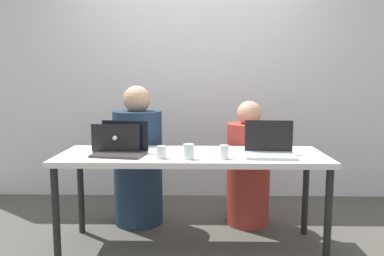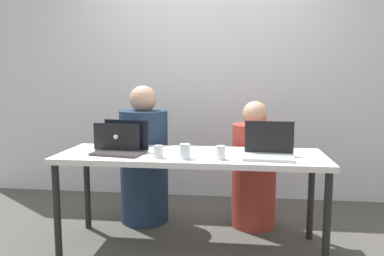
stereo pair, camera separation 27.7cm
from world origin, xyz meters
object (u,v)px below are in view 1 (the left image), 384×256
object	(u,v)px
water_glass_center	(189,153)
laptop_front_left	(121,147)
water_glass_right	(224,153)
person_on_left	(138,163)
laptop_front_right	(270,148)
person_on_right	(248,170)
water_glass_left	(161,153)
laptop_back_left	(119,145)

from	to	relation	value
water_glass_center	laptop_front_left	bearing A→B (deg)	163.21
water_glass_right	person_on_left	bearing A→B (deg)	136.08
laptop_front_left	water_glass_center	xyz separation A→B (m)	(0.49, -0.15, -0.01)
laptop_front_right	person_on_left	bearing A→B (deg)	155.65
person_on_right	laptop_front_right	size ratio (longest dim) A/B	2.98
person_on_left	laptop_front_right	distance (m)	1.20
laptop_front_right	water_glass_left	distance (m)	0.77
water_glass_right	water_glass_center	distance (m)	0.24
laptop_front_right	water_glass_right	distance (m)	0.35
person_on_left	water_glass_center	xyz separation A→B (m)	(0.46, -0.69, 0.23)
laptop_front_left	person_on_left	bearing A→B (deg)	96.68
water_glass_center	laptop_back_left	bearing A→B (deg)	154.82
water_glass_right	water_glass_left	size ratio (longest dim) A/B	1.08
person_on_left	person_on_right	world-z (taller)	person_on_left
laptop_front_left	water_glass_center	size ratio (longest dim) A/B	3.80
person_on_right	laptop_back_left	size ratio (longest dim) A/B	2.89
person_on_left	water_glass_center	bearing A→B (deg)	111.13
person_on_left	water_glass_right	size ratio (longest dim) A/B	12.81
laptop_back_left	water_glass_center	world-z (taller)	laptop_back_left
person_on_left	laptop_front_left	xyz separation A→B (m)	(-0.03, -0.54, 0.24)
person_on_left	water_glass_right	world-z (taller)	person_on_left
laptop_front_right	water_glass_left	size ratio (longest dim) A/B	4.17
person_on_left	water_glass_left	xyz separation A→B (m)	(0.28, -0.67, 0.22)
person_on_right	laptop_back_left	distance (m)	1.16
person_on_left	laptop_front_left	world-z (taller)	person_on_left
laptop_front_right	water_glass_right	xyz separation A→B (m)	(-0.33, -0.11, -0.01)
water_glass_center	water_glass_right	bearing A→B (deg)	2.45
laptop_front_left	laptop_back_left	bearing A→B (deg)	122.18
laptop_front_right	laptop_back_left	size ratio (longest dim) A/B	0.97
person_on_right	water_glass_center	world-z (taller)	person_on_right
person_on_right	water_glass_center	distance (m)	0.90
person_on_left	person_on_right	bearing A→B (deg)	167.23
laptop_back_left	person_on_right	bearing A→B (deg)	-152.78
person_on_left	water_glass_left	world-z (taller)	person_on_left
laptop_front_right	water_glass_left	xyz separation A→B (m)	(-0.76, -0.11, -0.01)
water_glass_right	water_glass_left	distance (m)	0.43
water_glass_left	person_on_left	bearing A→B (deg)	112.21
water_glass_right	water_glass_center	world-z (taller)	water_glass_center
water_glass_right	water_glass_left	world-z (taller)	water_glass_right
water_glass_right	laptop_front_left	bearing A→B (deg)	169.35
laptop_front_right	laptop_back_left	distance (m)	1.11
laptop_front_right	water_glass_center	xyz separation A→B (m)	(-0.57, -0.12, -0.01)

